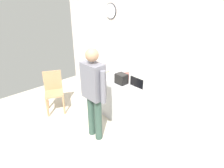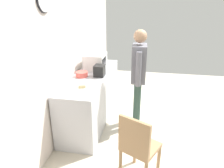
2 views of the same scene
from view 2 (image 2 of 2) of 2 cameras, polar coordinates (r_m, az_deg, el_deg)
name	(u,v)px [view 2 (image 2 of 2)]	position (r m, az deg, el deg)	size (l,w,h in m)	color
ground_plane	(155,119)	(4.17, 11.83, -9.54)	(6.00, 6.00, 0.00)	beige
back_wall	(73,50)	(3.95, -10.79, 9.16)	(5.40, 0.13, 2.60)	silver
kitchen_counter	(92,96)	(3.97, -5.52, -3.48)	(2.19, 0.62, 0.90)	#B7B7BC
microwave	(95,61)	(4.13, -4.63, 6.39)	(0.50, 0.39, 0.30)	silver
sandwich_plate	(82,87)	(3.19, -8.27, -0.78)	(0.24, 0.24, 0.07)	white
salad_bowl	(82,74)	(3.69, -8.42, 2.70)	(0.22, 0.22, 0.09)	#C64C42
toaster	(100,71)	(3.68, -3.50, 3.75)	(0.22, 0.18, 0.20)	black
fork_utensil	(83,97)	(2.88, -8.02, -3.68)	(0.17, 0.02, 0.01)	silver
spoon_utensil	(111,62)	(4.61, -0.14, 6.18)	(0.17, 0.02, 0.01)	silver
person_standing	(139,72)	(3.59, 7.41, 3.36)	(0.59, 0.26, 1.74)	#2E473C
wooden_chair	(138,146)	(2.58, 7.20, -16.79)	(0.54, 0.54, 0.94)	#A87F56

